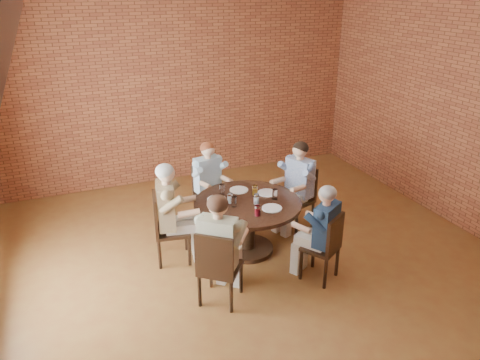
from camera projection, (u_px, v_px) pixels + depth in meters
name	position (u px, v px, depth m)	size (l,w,h in m)	color
floor	(264.00, 273.00, 5.98)	(7.00, 7.00, 0.00)	brown
wall_back	(182.00, 87.00, 8.27)	(7.00, 7.00, 0.00)	#964D2B
wall_right	(479.00, 118.00, 6.45)	(7.00, 7.00, 0.00)	#964D2B
ceiling_beam	(2.00, 4.00, 3.82)	(0.22, 6.90, 0.26)	black
dining_table	(247.00, 216.00, 6.27)	(1.43, 1.43, 0.75)	black
chair_a	(300.00, 194.00, 6.96)	(0.55, 0.55, 0.94)	black
diner_a	(297.00, 186.00, 6.85)	(0.53, 0.65, 1.34)	#3C5E9C
chair_b	(207.00, 191.00, 7.11)	(0.47, 0.47, 0.91)	black
diner_b	(210.00, 184.00, 6.99)	(0.50, 0.61, 1.28)	#9CB8C7
chair_c	(165.00, 226.00, 6.07)	(0.51, 0.51, 0.95)	black
diner_c	(171.00, 214.00, 6.02)	(0.55, 0.67, 1.37)	brown
chair_d	(218.00, 266.00, 5.22)	(0.62, 0.62, 0.95)	black
diner_d	(220.00, 249.00, 5.23)	(0.54, 0.67, 1.36)	beige
chair_e	(326.00, 245.00, 5.67)	(0.54, 0.54, 0.90)	black
diner_e	(321.00, 233.00, 5.65)	(0.49, 0.60, 1.26)	navy
plate_a	(267.00, 193.00, 6.42)	(0.26, 0.26, 0.01)	white
plate_b	(239.00, 190.00, 6.51)	(0.26, 0.26, 0.01)	white
plate_c	(217.00, 199.00, 6.23)	(0.26, 0.26, 0.01)	white
plate_d	(272.00, 208.00, 5.99)	(0.26, 0.26, 0.01)	white
glass_a	(275.00, 194.00, 6.24)	(0.07, 0.07, 0.14)	white
glass_b	(255.00, 190.00, 6.35)	(0.07, 0.07, 0.14)	white
glass_c	(222.00, 189.00, 6.38)	(0.07, 0.07, 0.14)	white
glass_d	(230.00, 198.00, 6.12)	(0.07, 0.07, 0.14)	white
glass_e	(234.00, 202.00, 6.03)	(0.07, 0.07, 0.14)	white
glass_f	(257.00, 211.00, 5.79)	(0.07, 0.07, 0.14)	white
glass_g	(256.00, 199.00, 6.10)	(0.07, 0.07, 0.14)	white
smartphone	(276.00, 206.00, 6.05)	(0.07, 0.14, 0.01)	black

